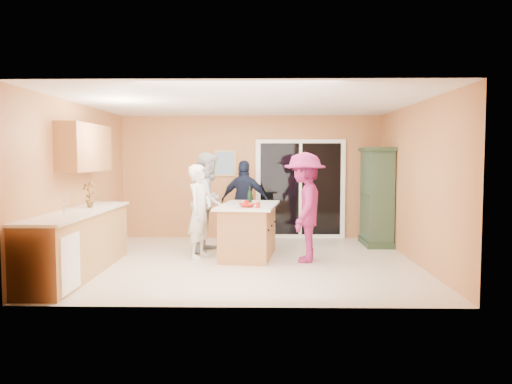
{
  "coord_description": "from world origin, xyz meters",
  "views": [
    {
      "loc": [
        0.3,
        -8.13,
        1.73
      ],
      "look_at": [
        0.15,
        0.1,
        1.15
      ],
      "focal_mm": 35.0,
      "sensor_mm": 36.0,
      "label": 1
    }
  ],
  "objects_px": {
    "woman_white": "(200,211)",
    "woman_grey": "(209,202)",
    "green_hutch": "(377,198)",
    "woman_magenta": "(305,207)",
    "kitchen_island": "(249,232)",
    "woman_navy": "(245,201)"
  },
  "relations": [
    {
      "from": "kitchen_island",
      "to": "woman_magenta",
      "type": "bearing_deg",
      "value": -16.89
    },
    {
      "from": "green_hutch",
      "to": "woman_grey",
      "type": "relative_size",
      "value": 1.06
    },
    {
      "from": "woman_magenta",
      "to": "woman_grey",
      "type": "bearing_deg",
      "value": -108.08
    },
    {
      "from": "woman_white",
      "to": "green_hutch",
      "type": "bearing_deg",
      "value": -50.22
    },
    {
      "from": "woman_navy",
      "to": "green_hutch",
      "type": "bearing_deg",
      "value": -178.26
    },
    {
      "from": "kitchen_island",
      "to": "woman_navy",
      "type": "relative_size",
      "value": 1.1
    },
    {
      "from": "woman_white",
      "to": "woman_navy",
      "type": "height_order",
      "value": "woman_navy"
    },
    {
      "from": "green_hutch",
      "to": "woman_magenta",
      "type": "height_order",
      "value": "green_hutch"
    },
    {
      "from": "woman_grey",
      "to": "green_hutch",
      "type": "bearing_deg",
      "value": -64.87
    },
    {
      "from": "woman_white",
      "to": "woman_navy",
      "type": "distance_m",
      "value": 1.75
    },
    {
      "from": "green_hutch",
      "to": "woman_white",
      "type": "bearing_deg",
      "value": -158.17
    },
    {
      "from": "woman_white",
      "to": "woman_grey",
      "type": "distance_m",
      "value": 0.65
    },
    {
      "from": "woman_grey",
      "to": "woman_magenta",
      "type": "height_order",
      "value": "woman_grey"
    },
    {
      "from": "woman_white",
      "to": "woman_navy",
      "type": "xyz_separation_m",
      "value": [
        0.7,
        1.61,
        0.03
      ]
    },
    {
      "from": "woman_white",
      "to": "woman_grey",
      "type": "xyz_separation_m",
      "value": [
        0.09,
        0.64,
        0.1
      ]
    },
    {
      "from": "woman_white",
      "to": "woman_grey",
      "type": "bearing_deg",
      "value": 10.31
    },
    {
      "from": "woman_navy",
      "to": "woman_magenta",
      "type": "bearing_deg",
      "value": 127.54
    },
    {
      "from": "green_hutch",
      "to": "woman_grey",
      "type": "distance_m",
      "value": 3.29
    },
    {
      "from": "woman_white",
      "to": "woman_navy",
      "type": "bearing_deg",
      "value": -5.71
    },
    {
      "from": "woman_white",
      "to": "woman_magenta",
      "type": "xyz_separation_m",
      "value": [
        1.77,
        -0.27,
        0.1
      ]
    },
    {
      "from": "green_hutch",
      "to": "woman_navy",
      "type": "height_order",
      "value": "green_hutch"
    },
    {
      "from": "green_hutch",
      "to": "woman_white",
      "type": "xyz_separation_m",
      "value": [
        -3.31,
        -1.32,
        -0.13
      ]
    }
  ]
}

